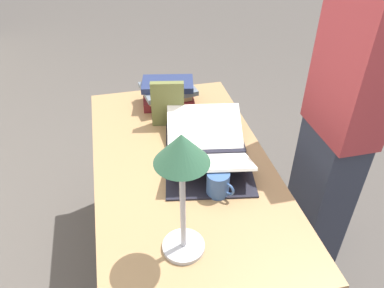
% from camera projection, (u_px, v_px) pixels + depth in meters
% --- Properties ---
extents(ground_plane, '(12.00, 12.00, 0.00)m').
position_uv_depth(ground_plane, '(185.00, 269.00, 2.08)').
color(ground_plane, '#47423D').
extents(reading_desk, '(1.39, 0.76, 0.76)m').
position_uv_depth(reading_desk, '(183.00, 180.00, 1.69)').
color(reading_desk, '#937047').
rests_on(reading_desk, ground_plane).
extents(open_book, '(0.62, 0.46, 0.12)m').
position_uv_depth(open_book, '(207.00, 148.00, 1.65)').
color(open_book, black).
rests_on(open_book, reading_desk).
extents(book_stack_tall, '(0.25, 0.30, 0.14)m').
position_uv_depth(book_stack_tall, '(168.00, 93.00, 1.99)').
color(book_stack_tall, maroon).
rests_on(book_stack_tall, reading_desk).
extents(book_standing_upright, '(0.06, 0.16, 0.23)m').
position_uv_depth(book_standing_upright, '(168.00, 104.00, 1.80)').
color(book_standing_upright, brown).
rests_on(book_standing_upright, reading_desk).
extents(reading_lamp, '(0.16, 0.16, 0.47)m').
position_uv_depth(reading_lamp, '(182.00, 164.00, 1.05)').
color(reading_lamp, '#ADADB2').
rests_on(reading_lamp, reading_desk).
extents(coffee_mug, '(0.11, 0.09, 0.10)m').
position_uv_depth(coffee_mug, '(218.00, 184.00, 1.45)').
color(coffee_mug, '#335184').
rests_on(coffee_mug, reading_desk).
extents(person_reader, '(0.36, 0.21, 1.72)m').
position_uv_depth(person_reader, '(339.00, 127.00, 1.70)').
color(person_reader, '#2D3342').
rests_on(person_reader, ground_plane).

